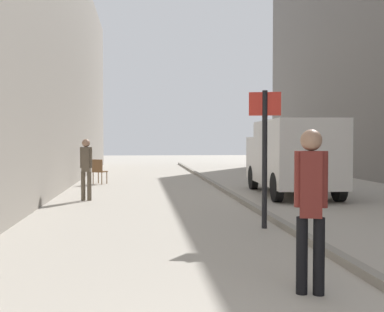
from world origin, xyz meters
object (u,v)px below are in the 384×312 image
(pedestrian_main_foreground, at_px, (86,165))
(cafe_chair_near_window, at_px, (99,170))
(pedestrian_mid_block, at_px, (311,200))
(delivery_van, at_px, (292,155))
(street_sign_post, at_px, (265,147))

(pedestrian_main_foreground, height_order, cafe_chair_near_window, pedestrian_main_foreground)
(pedestrian_mid_block, bearing_deg, delivery_van, 91.04)
(pedestrian_main_foreground, xyz_separation_m, cafe_chair_near_window, (-0.08, 5.06, -0.43))
(street_sign_post, xyz_separation_m, cafe_chair_near_window, (-3.89, 9.73, -1.00))
(street_sign_post, relative_size, cafe_chair_near_window, 2.77)
(cafe_chair_near_window, bearing_deg, pedestrian_mid_block, -49.89)
(pedestrian_main_foreground, distance_m, pedestrian_mid_block, 9.21)
(pedestrian_mid_block, relative_size, cafe_chair_near_window, 1.90)
(delivery_van, height_order, street_sign_post, street_sign_post)
(pedestrian_mid_block, relative_size, street_sign_post, 0.69)
(delivery_van, xyz_separation_m, cafe_chair_near_window, (-6.15, 4.33, -0.67))
(pedestrian_main_foreground, relative_size, cafe_chair_near_window, 1.81)
(pedestrian_mid_block, bearing_deg, pedestrian_main_foreground, 128.63)
(pedestrian_main_foreground, height_order, delivery_van, delivery_van)
(pedestrian_main_foreground, bearing_deg, cafe_chair_near_window, 99.91)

